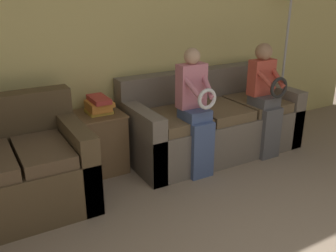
{
  "coord_description": "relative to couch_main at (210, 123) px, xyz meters",
  "views": [
    {
      "loc": [
        -1.71,
        -0.56,
        1.85
      ],
      "look_at": [
        -0.29,
        1.9,
        0.77
      ],
      "focal_mm": 40.0,
      "sensor_mm": 36.0,
      "label": 1
    }
  ],
  "objects": [
    {
      "name": "child_left_seated",
      "position": [
        -0.46,
        -0.37,
        0.37
      ],
      "size": [
        0.3,
        0.37,
        1.28
      ],
      "color": "#475B8E",
      "rests_on": "ground_plane"
    },
    {
      "name": "child_right_seated",
      "position": [
        0.46,
        -0.37,
        0.37
      ],
      "size": [
        0.29,
        0.38,
        1.26
      ],
      "color": "#56565B",
      "rests_on": "ground_plane"
    },
    {
      "name": "book_stack",
      "position": [
        -1.27,
        0.17,
        0.38
      ],
      "size": [
        0.24,
        0.31,
        0.17
      ],
      "color": "gold",
      "rests_on": "side_shelf"
    },
    {
      "name": "floor_lamp",
      "position": [
        1.26,
        0.15,
        1.27
      ],
      "size": [
        0.3,
        0.3,
        1.91
      ],
      "color": "#2D2B28",
      "rests_on": "ground_plane"
    },
    {
      "name": "wall_back",
      "position": [
        -0.74,
        0.47,
        0.94
      ],
      "size": [
        7.08,
        0.06,
        2.55
      ],
      "color": "#DBCC7F",
      "rests_on": "ground_plane"
    },
    {
      "name": "side_shelf",
      "position": [
        -1.28,
        0.18,
        -0.01
      ],
      "size": [
        0.46,
        0.5,
        0.63
      ],
      "color": "brown",
      "rests_on": "ground_plane"
    },
    {
      "name": "couch_main",
      "position": [
        0.0,
        0.0,
        0.0
      ],
      "size": [
        2.01,
        0.9,
        0.91
      ],
      "color": "#70665B",
      "rests_on": "ground_plane"
    }
  ]
}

